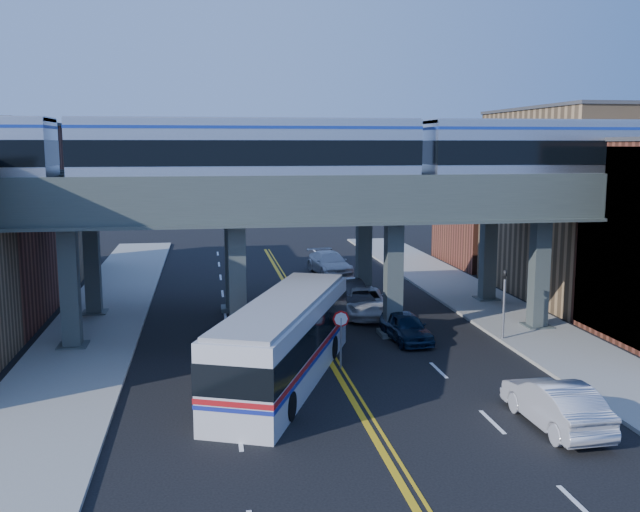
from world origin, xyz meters
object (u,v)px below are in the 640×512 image
(transit_bus, at_px, (285,342))
(car_lane_a, at_px, (406,327))
(car_lane_d, at_px, (330,263))
(transit_train, at_px, (248,153))
(stop_sign, at_px, (341,330))
(traffic_signal, at_px, (504,297))
(car_lane_b, at_px, (347,296))
(car_parked_curb, at_px, (555,403))
(car_lane_c, at_px, (364,302))

(transit_bus, relative_size, car_lane_a, 3.04)
(car_lane_d, bearing_deg, transit_train, -119.38)
(stop_sign, distance_m, traffic_signal, 9.41)
(stop_sign, bearing_deg, transit_train, 126.37)
(car_lane_a, xyz_separation_m, car_lane_d, (-0.57, 19.24, 0.12))
(car_lane_b, bearing_deg, car_parked_curb, -84.81)
(car_lane_c, bearing_deg, transit_bus, -113.65)
(traffic_signal, bearing_deg, car_lane_b, 129.54)
(stop_sign, height_order, car_lane_a, stop_sign)
(car_lane_b, bearing_deg, traffic_signal, -56.74)
(car_lane_a, distance_m, car_lane_b, 7.19)
(transit_train, height_order, car_lane_a, transit_train)
(car_lane_c, bearing_deg, transit_train, -141.77)
(transit_bus, xyz_separation_m, car_lane_c, (5.84, 11.00, -0.93))
(traffic_signal, bearing_deg, transit_bus, -159.22)
(car_lane_b, bearing_deg, car_lane_a, -82.97)
(traffic_signal, distance_m, car_parked_curb, 11.15)
(transit_bus, relative_size, car_lane_c, 2.32)
(car_lane_a, bearing_deg, car_lane_b, 98.37)
(transit_train, bearing_deg, car_lane_c, 33.92)
(traffic_signal, bearing_deg, car_parked_curb, -104.13)
(car_lane_b, bearing_deg, car_lane_d, 78.69)
(traffic_signal, distance_m, car_lane_c, 8.87)
(car_lane_a, relative_size, car_lane_d, 0.73)
(transit_train, distance_m, car_parked_curb, 18.25)
(car_lane_c, height_order, car_parked_curb, car_parked_curb)
(stop_sign, distance_m, car_lane_b, 11.13)
(transit_train, distance_m, car_lane_a, 11.72)
(transit_bus, bearing_deg, car_lane_c, -6.23)
(car_lane_c, relative_size, car_lane_d, 0.96)
(car_lane_a, distance_m, car_lane_d, 19.25)
(car_lane_b, relative_size, car_parked_curb, 1.09)
(car_lane_c, distance_m, car_lane_d, 13.47)
(transit_bus, relative_size, car_lane_b, 2.34)
(stop_sign, height_order, car_lane_c, stop_sign)
(transit_train, xyz_separation_m, stop_sign, (3.68, -5.00, -7.67))
(transit_train, relative_size, traffic_signal, 12.52)
(transit_train, bearing_deg, stop_sign, -53.63)
(transit_train, xyz_separation_m, car_parked_curb, (9.88, -12.72, -8.59))
(car_parked_curb, bearing_deg, stop_sign, -53.14)
(transit_train, xyz_separation_m, car_lane_d, (7.20, 18.08, -8.58))
(car_lane_a, bearing_deg, transit_train, 166.58)
(transit_train, height_order, stop_sign, transit_train)
(transit_train, relative_size, transit_bus, 3.92)
(car_lane_b, relative_size, car_lane_d, 0.95)
(transit_train, relative_size, car_lane_c, 9.08)
(traffic_signal, distance_m, car_lane_a, 5.13)
(stop_sign, relative_size, car_lane_c, 0.47)
(stop_sign, xyz_separation_m, traffic_signal, (8.90, 3.00, 0.54))
(stop_sign, height_order, car_lane_b, stop_sign)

